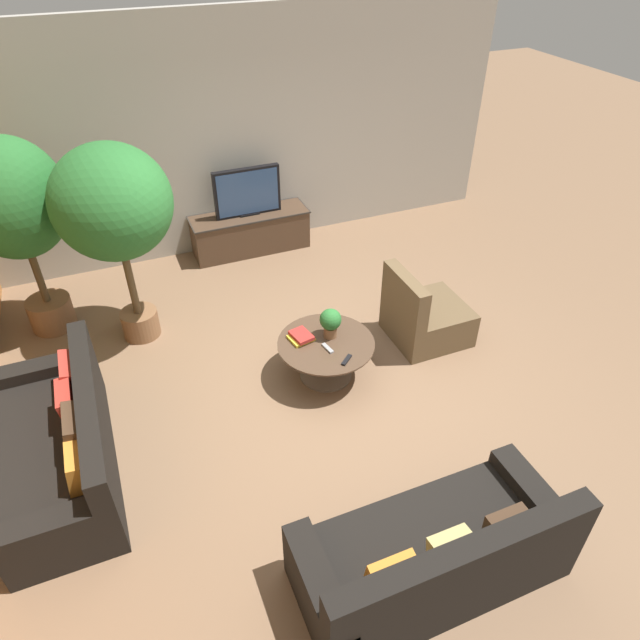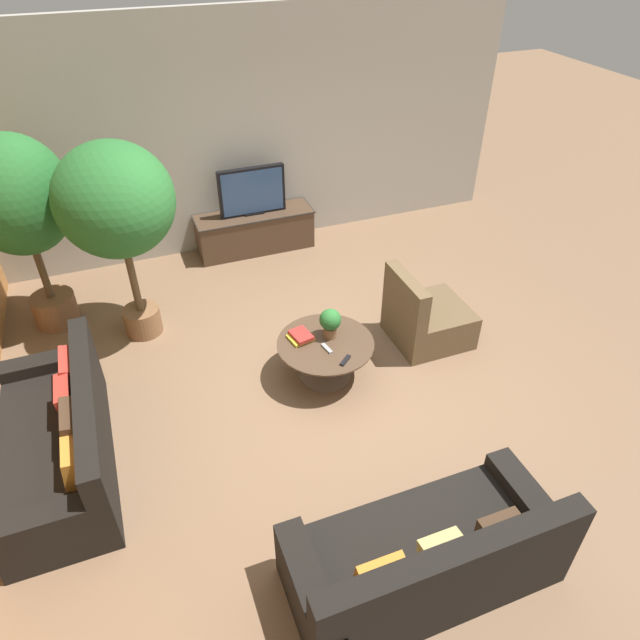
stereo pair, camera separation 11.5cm
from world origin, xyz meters
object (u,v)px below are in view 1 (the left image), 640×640
object	(u,v)px
potted_plant_tabletop	(330,321)
coffee_table	(326,353)
media_console	(250,232)
potted_palm_tall	(14,206)
couch_by_wall	(63,447)
armchair_wicker	(424,317)
couch_near_entry	(434,556)
potted_palm_corner	(113,207)
television	(247,192)

from	to	relation	value
potted_plant_tabletop	coffee_table	bearing A→B (deg)	-134.85
media_console	potted_palm_tall	world-z (taller)	potted_palm_tall
media_console	coffee_table	world-z (taller)	media_console
couch_by_wall	armchair_wicker	distance (m)	3.76
couch_by_wall	couch_near_entry	world-z (taller)	same
potted_palm_tall	potted_plant_tabletop	bearing A→B (deg)	-35.54
coffee_table	couch_by_wall	bearing A→B (deg)	-173.55
armchair_wicker	potted_plant_tabletop	world-z (taller)	armchair_wicker
potted_palm_corner	potted_plant_tabletop	xyz separation A→B (m)	(1.72, -1.34, -0.95)
couch_by_wall	couch_near_entry	bearing A→B (deg)	49.37
coffee_table	potted_palm_corner	distance (m)	2.51
media_console	potted_palm_tall	size ratio (longest dim) A/B	0.73
media_console	potted_palm_corner	size ratio (longest dim) A/B	0.73
armchair_wicker	potted_palm_corner	bearing A→B (deg)	66.61
armchair_wicker	potted_palm_corner	size ratio (longest dim) A/B	0.39
media_console	coffee_table	xyz separation A→B (m)	(-0.05, -2.78, 0.02)
couch_near_entry	potted_palm_corner	size ratio (longest dim) A/B	0.88
potted_plant_tabletop	television	bearing A→B (deg)	90.74
media_console	couch_near_entry	xyz separation A→B (m)	(-0.19, -5.07, 0.00)
television	armchair_wicker	world-z (taller)	television
potted_palm_tall	armchair_wicker	bearing A→B (deg)	-25.26
couch_by_wall	television	bearing A→B (deg)	140.26
couch_near_entry	potted_palm_tall	bearing A→B (deg)	-60.55
television	potted_plant_tabletop	bearing A→B (deg)	-89.26
television	couch_by_wall	distance (m)	4.02
media_console	couch_by_wall	distance (m)	3.98
couch_by_wall	potted_plant_tabletop	distance (m)	2.62
television	armchair_wicker	distance (m)	2.92
coffee_table	couch_near_entry	bearing A→B (deg)	-93.68
television	couch_by_wall	world-z (taller)	television
media_console	television	bearing A→B (deg)	-90.00
television	potted_palm_tall	world-z (taller)	potted_palm_tall
potted_palm_tall	couch_near_entry	bearing A→B (deg)	-60.55
couch_by_wall	armchair_wicker	xyz separation A→B (m)	(3.74, 0.45, -0.02)
couch_by_wall	potted_palm_corner	bearing A→B (deg)	153.39
couch_near_entry	television	bearing A→B (deg)	-92.18
television	potted_plant_tabletop	size ratio (longest dim) A/B	2.80
potted_plant_tabletop	couch_by_wall	bearing A→B (deg)	-171.99
coffee_table	potted_palm_tall	world-z (taller)	potted_palm_tall
couch_by_wall	media_console	bearing A→B (deg)	140.28
couch_near_entry	potted_palm_tall	distance (m)	5.04
coffee_table	potted_plant_tabletop	bearing A→B (deg)	45.15
television	armchair_wicker	bearing A→B (deg)	-65.36
potted_palm_tall	potted_plant_tabletop	world-z (taller)	potted_palm_tall
potted_palm_tall	potted_palm_corner	xyz separation A→B (m)	(0.91, -0.54, 0.06)
potted_palm_corner	potted_plant_tabletop	size ratio (longest dim) A/B	6.92
potted_palm_corner	couch_near_entry	bearing A→B (deg)	-68.07
coffee_table	couch_near_entry	size ratio (longest dim) A/B	0.51
armchair_wicker	couch_near_entry	bearing A→B (deg)	150.68
couch_by_wall	armchair_wicker	size ratio (longest dim) A/B	2.28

